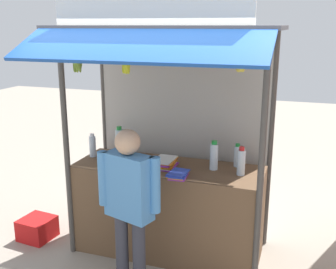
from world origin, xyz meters
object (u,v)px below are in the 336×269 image
object	(u,v)px
magazine_stack_rear_center	(165,163)
banana_bunch_leftmost	(241,64)
water_bottle_far_right	(93,146)
banana_bunch_rightmost	(77,63)
water_bottle_back_right	(237,156)
plastic_crate	(37,228)
banana_bunch_inner_right	(126,66)
vendor_person	(129,197)
water_bottle_far_left	(119,141)
water_bottle_mid_left	(214,156)
magazine_stack_front_left	(178,174)
water_bottle_center	(241,162)

from	to	relation	value
magazine_stack_rear_center	banana_bunch_leftmost	bearing A→B (deg)	-28.07
water_bottle_far_right	banana_bunch_rightmost	distance (m)	1.10
water_bottle_far_right	magazine_stack_rear_center	xyz separation A→B (m)	(0.89, -0.06, -0.08)
water_bottle_back_right	plastic_crate	size ratio (longest dim) A/B	0.70
banana_bunch_inner_right	magazine_stack_rear_center	bearing A→B (deg)	64.02
vendor_person	banana_bunch_inner_right	bearing A→B (deg)	-49.04
banana_bunch_rightmost	vendor_person	xyz separation A→B (m)	(0.64, -0.31, -1.14)
plastic_crate	water_bottle_far_right	bearing A→B (deg)	24.45
water_bottle_back_right	water_bottle_far_left	distance (m)	1.38
water_bottle_back_right	water_bottle_mid_left	size ratio (longest dim) A/B	0.81
banana_bunch_inner_right	plastic_crate	distance (m)	2.36
magazine_stack_rear_center	plastic_crate	bearing A→B (deg)	-171.39
banana_bunch_inner_right	banana_bunch_rightmost	bearing A→B (deg)	-179.95
water_bottle_far_right	plastic_crate	bearing A→B (deg)	-155.55
banana_bunch_rightmost	vendor_person	distance (m)	1.35
water_bottle_mid_left	vendor_person	xyz separation A→B (m)	(-0.58, -0.84, -0.19)
vendor_person	water_bottle_mid_left	bearing A→B (deg)	-107.29
water_bottle_far_left	magazine_stack_front_left	distance (m)	1.04
water_bottle_back_right	water_bottle_far_left	size ratio (longest dim) A/B	0.79
water_bottle_back_right	vendor_person	distance (m)	1.30
water_bottle_back_right	plastic_crate	world-z (taller)	water_bottle_back_right
water_bottle_far_right	magazine_stack_rear_center	size ratio (longest dim) A/B	0.82
magazine_stack_front_left	water_bottle_mid_left	bearing A→B (deg)	49.97
water_bottle_back_right	water_bottle_mid_left	bearing A→B (deg)	-141.66
water_bottle_center	water_bottle_mid_left	xyz separation A→B (m)	(-0.29, 0.07, 0.01)
plastic_crate	magazine_stack_front_left	bearing A→B (deg)	-0.47
vendor_person	plastic_crate	bearing A→B (deg)	-2.60
banana_bunch_inner_right	banana_bunch_leftmost	size ratio (longest dim) A/B	1.22
water_bottle_back_right	banana_bunch_inner_right	world-z (taller)	banana_bunch_inner_right
water_bottle_far_left	banana_bunch_rightmost	world-z (taller)	banana_bunch_rightmost
magazine_stack_rear_center	banana_bunch_rightmost	world-z (taller)	banana_bunch_rightmost
water_bottle_back_right	banana_bunch_rightmost	size ratio (longest dim) A/B	0.82
water_bottle_far_right	banana_bunch_inner_right	distance (m)	1.27
magazine_stack_front_left	banana_bunch_rightmost	size ratio (longest dim) A/B	0.87
water_bottle_back_right	banana_bunch_rightmost	distance (m)	1.87
plastic_crate	banana_bunch_rightmost	bearing A→B (deg)	-14.63
water_bottle_back_right	banana_bunch_inner_right	size ratio (longest dim) A/B	0.84
banana_bunch_rightmost	plastic_crate	xyz separation A→B (m)	(-0.80, 0.21, -1.97)
water_bottle_center	banana_bunch_rightmost	bearing A→B (deg)	-163.10
banana_bunch_inner_right	banana_bunch_leftmost	distance (m)	1.03
water_bottle_far_right	banana_bunch_leftmost	size ratio (longest dim) A/B	1.09
magazine_stack_rear_center	vendor_person	bearing A→B (deg)	-95.73
plastic_crate	vendor_person	bearing A→B (deg)	-19.94
banana_bunch_leftmost	plastic_crate	bearing A→B (deg)	174.91
magazine_stack_front_left	vendor_person	size ratio (longest dim) A/B	0.17
water_bottle_back_right	banana_bunch_leftmost	xyz separation A→B (m)	(0.10, -0.70, 1.02)
banana_bunch_rightmost	banana_bunch_leftmost	size ratio (longest dim) A/B	1.24
water_bottle_far_left	banana_bunch_rightmost	size ratio (longest dim) A/B	1.04
water_bottle_back_right	water_bottle_center	world-z (taller)	water_bottle_center
water_bottle_far_left	banana_bunch_leftmost	size ratio (longest dim) A/B	1.29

